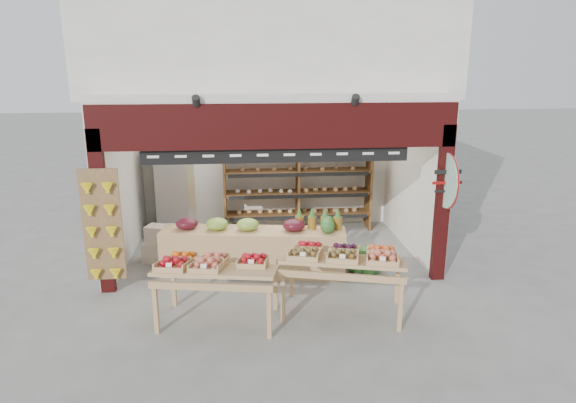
# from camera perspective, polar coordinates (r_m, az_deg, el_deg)

# --- Properties ---
(ground) EXTENTS (60.00, 60.00, 0.00)m
(ground) POSITION_cam_1_polar(r_m,az_deg,el_deg) (9.68, -1.63, -6.61)
(ground) COLOR slate
(ground) RESTS_ON ground
(shop_structure) EXTENTS (6.36, 5.12, 5.40)m
(shop_structure) POSITION_cam_1_polar(r_m,az_deg,el_deg) (10.59, -2.37, 16.97)
(shop_structure) COLOR white
(shop_structure) RESTS_ON ground
(banana_board) EXTENTS (0.60, 0.15, 1.80)m
(banana_board) POSITION_cam_1_polar(r_m,az_deg,el_deg) (8.47, -19.95, -2.79)
(banana_board) COLOR olive
(banana_board) RESTS_ON ground
(gift_sign) EXTENTS (0.04, 0.93, 0.92)m
(gift_sign) POSITION_cam_1_polar(r_m,az_deg,el_deg) (8.68, 17.22, 2.23)
(gift_sign) COLOR #B1DEC8
(gift_sign) RESTS_ON ground
(back_shelving) EXTENTS (3.21, 0.53, 1.97)m
(back_shelving) POSITION_cam_1_polar(r_m,az_deg,el_deg) (11.13, 1.10, 2.99)
(back_shelving) COLOR brown
(back_shelving) RESTS_ON ground
(refrigerator) EXTENTS (0.94, 0.94, 1.99)m
(refrigerator) POSITION_cam_1_polar(r_m,az_deg,el_deg) (11.19, -12.57, 1.40)
(refrigerator) COLOR silver
(refrigerator) RESTS_ON ground
(cardboard_stack) EXTENTS (1.11, 0.80, 0.70)m
(cardboard_stack) POSITION_cam_1_polar(r_m,az_deg,el_deg) (9.78, -13.01, -5.17)
(cardboard_stack) COLOR beige
(cardboard_stack) RESTS_ON ground
(mid_counter) EXTENTS (3.24, 1.07, 1.02)m
(mid_counter) POSITION_cam_1_polar(r_m,az_deg,el_deg) (9.01, -3.92, -5.35)
(mid_counter) COLOR tan
(mid_counter) RESTS_ON ground
(display_table_left) EXTENTS (1.81, 1.20, 1.06)m
(display_table_left) POSITION_cam_1_polar(r_m,az_deg,el_deg) (7.36, -8.70, -7.14)
(display_table_left) COLOR tan
(display_table_left) RESTS_ON ground
(display_table_right) EXTENTS (1.94, 1.38, 1.10)m
(display_table_right) POSITION_cam_1_polar(r_m,az_deg,el_deg) (7.52, 6.18, -6.15)
(display_table_right) COLOR tan
(display_table_right) RESTS_ON ground
(watermelon_pile) EXTENTS (0.62, 0.62, 0.48)m
(watermelon_pile) POSITION_cam_1_polar(r_m,az_deg,el_deg) (9.23, 8.45, -6.82)
(watermelon_pile) COLOR #17471B
(watermelon_pile) RESTS_ON ground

